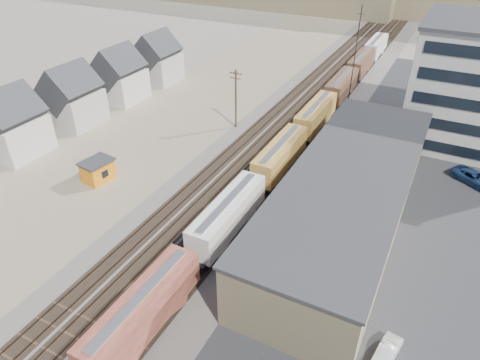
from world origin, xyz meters
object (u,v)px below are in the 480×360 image
at_px(maintenance_shed, 98,170).
at_px(parked_car_blue, 474,178).
at_px(utility_pole_north, 236,98).
at_px(parked_car_white, 386,353).
at_px(freight_train, 300,133).

height_order(maintenance_shed, parked_car_blue, maintenance_shed).
xyz_separation_m(utility_pole_north, parked_car_blue, (36.84, -0.74, -4.47)).
xyz_separation_m(maintenance_shed, parked_car_blue, (45.83, 22.67, -0.74)).
bearing_deg(parked_car_blue, parked_car_white, -157.57).
height_order(freight_train, parked_car_blue, freight_train).
height_order(utility_pole_north, maintenance_shed, utility_pole_north).
relative_size(freight_train, utility_pole_north, 11.97).
xyz_separation_m(freight_train, maintenance_shed, (-21.29, -20.78, -1.23)).
distance_m(parked_car_white, parked_car_blue, 33.31).
height_order(freight_train, parked_car_white, freight_train).
bearing_deg(parked_car_white, utility_pole_north, 144.07).
distance_m(utility_pole_north, parked_car_white, 46.40).
bearing_deg(maintenance_shed, parked_car_blue, 26.32).
xyz_separation_m(utility_pole_north, maintenance_shed, (-8.99, -23.41, -3.73)).
bearing_deg(parked_car_white, maintenance_shed, 176.70).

